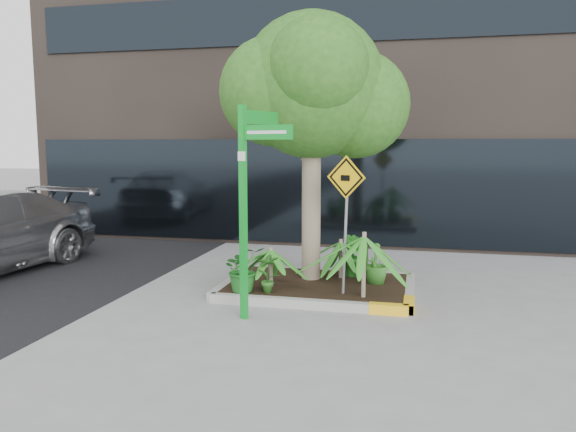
# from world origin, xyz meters

# --- Properties ---
(ground) EXTENTS (80.00, 80.00, 0.00)m
(ground) POSITION_xyz_m (0.00, 0.00, 0.00)
(ground) COLOR gray
(ground) RESTS_ON ground
(planter) EXTENTS (3.35, 2.36, 0.15)m
(planter) POSITION_xyz_m (0.23, 0.27, 0.10)
(planter) COLOR #9E9E99
(planter) RESTS_ON ground
(tree) EXTENTS (3.29, 2.92, 4.93)m
(tree) POSITION_xyz_m (0.01, 0.62, 3.60)
(tree) COLOR gray
(tree) RESTS_ON ground
(palm_front) EXTENTS (1.19, 1.19, 1.32)m
(palm_front) POSITION_xyz_m (1.07, -0.44, 1.14)
(palm_front) COLOR gray
(palm_front) RESTS_ON ground
(palm_left) EXTENTS (0.78, 0.78, 0.87)m
(palm_left) POSITION_xyz_m (-0.54, -0.14, 0.80)
(palm_left) COLOR gray
(palm_left) RESTS_ON ground
(palm_back) EXTENTS (0.81, 0.81, 0.90)m
(palm_back) POSITION_xyz_m (0.54, 0.77, 0.82)
(palm_back) COLOR gray
(palm_back) RESTS_ON ground
(shrub_a) EXTENTS (0.97, 0.97, 0.77)m
(shrub_a) POSITION_xyz_m (-0.91, -0.55, 0.53)
(shrub_a) COLOR #1B5E1D
(shrub_a) RESTS_ON planter
(shrub_b) EXTENTS (0.59, 0.59, 0.76)m
(shrub_b) POSITION_xyz_m (1.20, 0.51, 0.53)
(shrub_b) COLOR #2E7122
(shrub_b) RESTS_ON planter
(shrub_c) EXTENTS (0.49, 0.49, 0.68)m
(shrub_c) POSITION_xyz_m (-0.49, -0.54, 0.49)
(shrub_c) COLOR #265E1D
(shrub_c) RESTS_ON planter
(shrub_d) EXTENTS (0.63, 0.63, 0.81)m
(shrub_d) POSITION_xyz_m (0.76, 0.89, 0.56)
(shrub_d) COLOR #226C1F
(shrub_d) RESTS_ON planter
(street_sign_post) EXTENTS (0.88, 1.14, 3.16)m
(street_sign_post) POSITION_xyz_m (-0.52, -1.46, 1.95)
(street_sign_post) COLOR #0D9926
(street_sign_post) RESTS_ON ground
(cattle_sign) EXTENTS (0.65, 0.28, 2.26)m
(cattle_sign) POSITION_xyz_m (0.75, -0.28, 1.68)
(cattle_sign) COLOR slate
(cattle_sign) RESTS_ON ground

